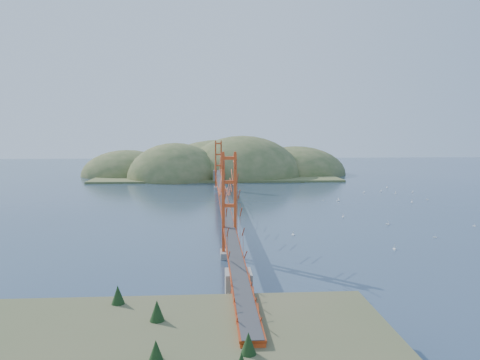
{
  "coord_description": "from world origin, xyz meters",
  "views": [
    {
      "loc": [
        -2.14,
        -80.48,
        13.92
      ],
      "look_at": [
        3.15,
        0.0,
        5.44
      ],
      "focal_mm": 35.0,
      "sensor_mm": 36.0,
      "label": 1
    }
  ],
  "objects": [
    {
      "name": "sailboat_15",
      "position": [
        41.71,
        31.51,
        0.16
      ],
      "size": [
        0.54,
        0.64,
        0.74
      ],
      "color": "white",
      "rests_on": "ground"
    },
    {
      "name": "sailboat_11",
      "position": [
        42.12,
        10.86,
        0.15
      ],
      "size": [
        0.62,
        0.62,
        0.66
      ],
      "color": "white",
      "rests_on": "ground"
    },
    {
      "name": "promontory",
      "position": [
        0.0,
        -48.5,
        0.12
      ],
      "size": [
        9.0,
        6.0,
        0.24
      ],
      "primitive_type": "cube",
      "color": "#59544C",
      "rests_on": "ground"
    },
    {
      "name": "sailboat_10",
      "position": [
        19.62,
        -27.83,
        0.15
      ],
      "size": [
        0.48,
        0.58,
        0.67
      ],
      "color": "white",
      "rests_on": "ground"
    },
    {
      "name": "ground",
      "position": [
        0.0,
        0.0,
        0.0
      ],
      "size": [
        320.0,
        320.0,
        0.0
      ],
      "primitive_type": "plane",
      "color": "#2D415A",
      "rests_on": "ground"
    },
    {
      "name": "sailboat_17",
      "position": [
        32.74,
        22.26,
        0.14
      ],
      "size": [
        0.52,
        0.51,
        0.59
      ],
      "color": "white",
      "rests_on": "ground"
    },
    {
      "name": "approach_viaduct",
      "position": [
        0.0,
        -51.91,
        2.55
      ],
      "size": [
        1.4,
        12.0,
        3.38
      ],
      "color": "#A83412",
      "rests_on": "ground"
    },
    {
      "name": "sailboat_4",
      "position": [
        39.14,
        19.98,
        0.15
      ],
      "size": [
        0.63,
        0.63,
        0.67
      ],
      "color": "white",
      "rests_on": "ground"
    },
    {
      "name": "sailboat_6",
      "position": [
        24.42,
        -13.36,
        0.15
      ],
      "size": [
        0.66,
        0.66,
        0.69
      ],
      "color": "white",
      "rests_on": "ground"
    },
    {
      "name": "sailboat_9",
      "position": [
        37.49,
        7.72,
        0.16
      ],
      "size": [
        0.54,
        0.64,
        0.74
      ],
      "color": "white",
      "rests_on": "ground"
    },
    {
      "name": "bridge",
      "position": [
        0.0,
        0.18,
        7.01
      ],
      "size": [
        2.2,
        94.4,
        12.0
      ],
      "color": "gray",
      "rests_on": "ground"
    },
    {
      "name": "sailboat_3",
      "position": [
        23.52,
        10.28,
        0.16
      ],
      "size": [
        0.64,
        0.56,
        0.73
      ],
      "color": "white",
      "rests_on": "ground"
    },
    {
      "name": "sailboat_14",
      "position": [
        19.5,
        -6.86,
        0.14
      ],
      "size": [
        0.42,
        0.51,
        0.6
      ],
      "color": "white",
      "rests_on": "ground"
    },
    {
      "name": "sailboat_8",
      "position": [
        43.82,
        21.64,
        0.14
      ],
      "size": [
        0.54,
        0.53,
        0.61
      ],
      "color": "white",
      "rests_on": "ground"
    },
    {
      "name": "sailboat_0",
      "position": [
        9.05,
        -19.4,
        0.14
      ],
      "size": [
        0.54,
        0.55,
        0.62
      ],
      "color": "white",
      "rests_on": "ground"
    },
    {
      "name": "sailboat_2",
      "position": [
        27.31,
        -22.24,
        0.13
      ],
      "size": [
        0.51,
        0.51,
        0.56
      ],
      "color": "white",
      "rests_on": "ground"
    },
    {
      "name": "fort",
      "position": [
        0.4,
        -47.8,
        0.67
      ],
      "size": [
        3.7,
        2.3,
        1.75
      ],
      "color": "maroon",
      "rests_on": "ground"
    },
    {
      "name": "far_headlands",
      "position": [
        2.21,
        68.52,
        0.0
      ],
      "size": [
        84.0,
        58.0,
        25.0
      ],
      "color": "olive",
      "rests_on": "ground"
    },
    {
      "name": "sailboat_7",
      "position": [
        37.01,
        23.16,
        0.15
      ],
      "size": [
        0.58,
        0.5,
        0.67
      ],
      "color": "white",
      "rests_on": "ground"
    },
    {
      "name": "sailboat_5",
      "position": [
        36.64,
        -15.43,
        0.13
      ],
      "size": [
        0.51,
        0.51,
        0.56
      ],
      "color": "white",
      "rests_on": "ground"
    },
    {
      "name": "sailboat_16",
      "position": [
        20.58,
        10.88,
        0.14
      ],
      "size": [
        0.58,
        0.58,
        0.61
      ],
      "color": "white",
      "rests_on": "ground"
    }
  ]
}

